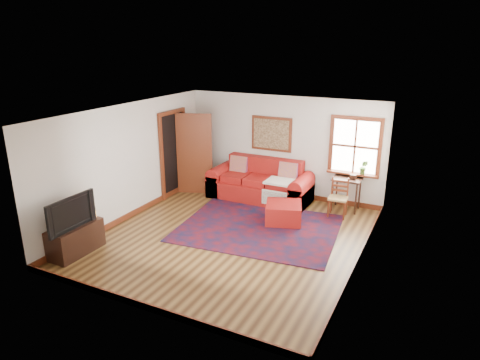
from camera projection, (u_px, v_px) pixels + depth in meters
The scene contains 13 objects.
ground at pixel (232, 237), 8.57m from camera, with size 5.50×5.50×0.00m, color #402611.
room_envelope at pixel (232, 157), 8.07m from camera, with size 5.04×5.54×2.52m.
window at pixel (356, 153), 9.72m from camera, with size 1.18×0.20×1.38m.
doorway at pixel (186, 153), 10.69m from camera, with size 0.89×1.08×2.14m.
framed_artwork at pixel (271, 134), 10.53m from camera, with size 1.05×0.07×0.85m.
persian_rug at pixel (259, 228), 8.95m from camera, with size 3.20×2.56×0.02m, color #500B13.
red_leather_sofa at pixel (261, 186), 10.56m from camera, with size 2.50×1.03×0.98m.
red_ottoman at pixel (284, 213), 9.20m from camera, with size 0.75×0.75×0.43m, color maroon.
side_table at pixel (347, 183), 9.75m from camera, with size 0.64×0.48×0.76m.
ladder_back_chair at pixel (339, 196), 9.46m from camera, with size 0.43×0.41×0.87m.
media_cabinet at pixel (76, 239), 7.84m from camera, with size 0.46×1.01×0.56m, color black.
television at pixel (67, 212), 7.55m from camera, with size 1.05×0.14×0.60m, color black.
candle_hurricane at pixel (93, 213), 8.07m from camera, with size 0.12×0.12×0.18m.
Camera 1 is at (3.60, -6.91, 3.76)m, focal length 32.00 mm.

